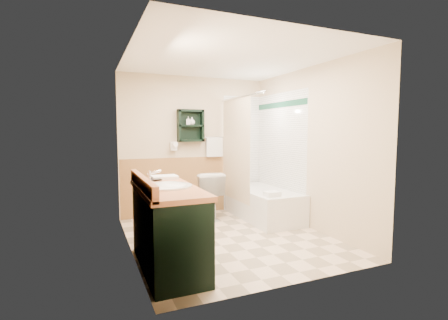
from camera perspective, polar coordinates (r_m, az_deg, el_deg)
floor at (r=4.58m, az=0.88°, el=-13.43°), size 3.00×3.00×0.00m
back_wall at (r=5.77m, az=-5.24°, el=2.53°), size 2.60×0.04×2.40m
left_wall at (r=4.00m, az=-16.65°, el=1.25°), size 0.04×3.00×2.40m
right_wall at (r=5.03m, az=14.79°, el=2.02°), size 0.04×3.00×2.40m
ceiling at (r=4.45m, az=0.93°, el=17.63°), size 2.60×3.00×0.04m
wainscot_left at (r=4.11m, az=-15.92°, el=-8.52°), size 2.98×2.98×1.00m
wainscot_back at (r=5.81m, az=-5.07°, el=-4.40°), size 2.58×2.58×1.00m
mirror_frame at (r=3.45m, az=-14.92°, el=5.71°), size 1.30×1.30×1.00m
mirror_glass at (r=3.46m, az=-14.84°, el=5.71°), size 1.20×1.20×0.90m
tile_right at (r=5.63m, az=9.75°, el=0.89°), size 1.50×1.50×2.10m
tile_back at (r=6.13m, az=4.07°, el=1.28°), size 0.95×0.95×2.10m
tile_accent at (r=5.63m, az=9.80°, el=9.55°), size 1.50×1.50×0.10m
wall_shelf at (r=5.63m, az=-5.88°, el=6.03°), size 0.45×0.15×0.55m
hair_dryer at (r=5.57m, az=-8.87°, el=2.40°), size 0.10×0.24×0.18m
towel_bar at (r=5.82m, az=-1.74°, el=4.05°), size 0.40×0.06×0.40m
curtain_rod at (r=5.27m, az=2.91°, el=11.01°), size 0.03×1.60×0.03m
shower_curtain at (r=5.41m, az=2.06°, el=1.85°), size 1.05×1.05×1.70m
vanity at (r=3.56m, az=-9.83°, el=-11.60°), size 0.59×1.37×0.87m
bathtub at (r=5.50m, az=6.93°, el=-7.67°), size 0.74×1.50×0.49m
toilet at (r=5.48m, az=-3.25°, el=-6.17°), size 0.46×0.80×0.77m
counter_towel at (r=4.05m, az=-10.45°, el=-3.00°), size 0.31×0.24×0.04m
vanity_book at (r=3.89m, az=-13.98°, el=-1.89°), size 0.18×0.07×0.24m
tub_towel at (r=4.89m, az=8.44°, el=-5.92°), size 0.22×0.18×0.07m
soap_bottle_a at (r=5.61m, az=-6.30°, el=6.51°), size 0.11×0.16×0.07m
soap_bottle_b at (r=5.63m, az=-5.65°, el=6.69°), size 0.14×0.16×0.10m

